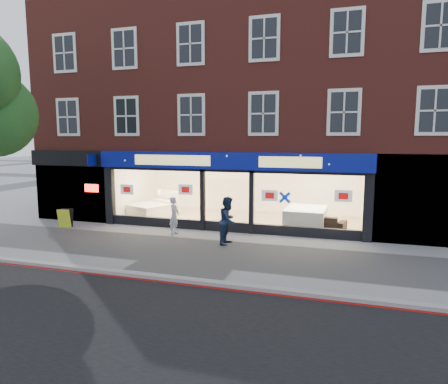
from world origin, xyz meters
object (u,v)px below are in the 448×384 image
at_px(mattress_stack, 306,217).
at_px(a_board, 66,218).
at_px(pedestrian_grey, 174,216).
at_px(pedestrian_blue, 228,220).
at_px(display_bed, 154,209).
at_px(sofa, 320,222).

distance_m(mattress_stack, a_board, 10.37).
relative_size(pedestrian_grey, pedestrian_blue, 0.87).
bearing_deg(mattress_stack, a_board, -164.65).
distance_m(display_bed, sofa, 7.97).
relative_size(a_board, pedestrian_grey, 0.55).
distance_m(display_bed, pedestrian_blue, 6.07).
bearing_deg(pedestrian_grey, pedestrian_blue, -108.88).
distance_m(a_board, pedestrian_grey, 5.05).
xyz_separation_m(pedestrian_grey, pedestrian_blue, (2.47, -0.73, 0.11)).
relative_size(display_bed, sofa, 1.24).
xyz_separation_m(display_bed, a_board, (-2.66, -3.13, -0.01)).
height_order(a_board, pedestrian_blue, pedestrian_blue).
relative_size(sofa, a_board, 2.50).
bearing_deg(mattress_stack, display_bed, 177.04).
bearing_deg(pedestrian_blue, display_bed, 57.39).
xyz_separation_m(mattress_stack, a_board, (-10.00, -2.75, -0.09)).
xyz_separation_m(display_bed, mattress_stack, (7.34, -0.38, 0.08)).
height_order(sofa, pedestrian_grey, pedestrian_grey).
distance_m(display_bed, mattress_stack, 7.36).
bearing_deg(sofa, pedestrian_blue, 55.74).
distance_m(mattress_stack, sofa, 0.67).
xyz_separation_m(mattress_stack, pedestrian_grey, (-4.96, -2.52, 0.25)).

